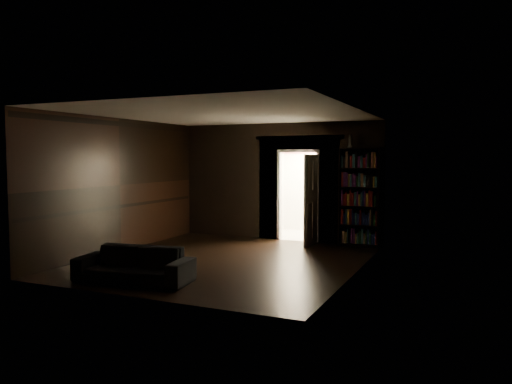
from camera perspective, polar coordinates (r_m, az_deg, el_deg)
ground at (r=9.67m, az=-3.45°, el=-7.86°), size 5.50×5.50×0.00m
room_walls at (r=10.44m, az=-0.83°, el=2.33°), size 5.02×5.61×2.84m
kitchen_alcove at (r=12.89m, az=6.46°, el=0.52°), size 2.20×1.80×2.60m
sofa at (r=8.27m, az=-13.78°, el=-7.47°), size 1.95×1.05×0.72m
bookshelf at (r=11.28m, az=11.78°, el=-0.59°), size 0.95×0.65×2.20m
refrigerator at (r=12.99m, az=9.25°, el=-1.18°), size 0.80×0.74×1.65m
door at (r=11.28m, az=6.29°, el=-0.92°), size 0.07×0.85×2.05m
figurine at (r=11.25m, az=10.68°, el=5.74°), size 0.12×0.12×0.28m
bottles at (r=12.92m, az=9.67°, el=3.08°), size 0.69×0.32×0.28m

